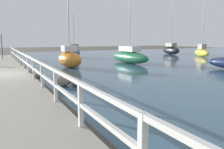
% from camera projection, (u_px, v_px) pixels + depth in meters
% --- Properties ---
extents(railing, '(0.10, 32.50, 1.02)m').
position_uv_depth(railing, '(27.00, 61.00, 12.86)').
color(railing, silver).
rests_on(railing, dock_walkway).
extents(boulder_water_edge, '(0.46, 0.42, 0.35)m').
position_uv_depth(boulder_water_edge, '(38.00, 75.00, 12.91)').
color(boulder_water_edge, gray).
rests_on(boulder_water_edge, ground).
extents(boulder_far_strip, '(0.79, 0.71, 0.59)m').
position_uv_depth(boulder_far_strip, '(63.00, 80.00, 10.55)').
color(boulder_far_strip, gray).
rests_on(boulder_far_strip, ground).
extents(boulder_mid_strip, '(0.68, 0.61, 0.51)m').
position_uv_depth(boulder_mid_strip, '(58.00, 77.00, 11.64)').
color(boulder_mid_strip, '#666056').
rests_on(boulder_mid_strip, ground).
extents(boulder_upstream, '(0.54, 0.48, 0.40)m').
position_uv_depth(boulder_upstream, '(76.00, 82.00, 10.57)').
color(boulder_upstream, gray).
rests_on(boulder_upstream, ground).
extents(dock_lamp, '(0.22, 0.22, 2.65)m').
position_uv_depth(dock_lamp, '(1.00, 41.00, 21.77)').
color(dock_lamp, '#2D2D33').
rests_on(dock_lamp, dock_walkway).
extents(sailboat_green, '(1.46, 5.91, 6.26)m').
position_uv_depth(sailboat_green, '(129.00, 56.00, 21.19)').
color(sailboat_green, '#236B42').
rests_on(sailboat_green, water_surface).
extents(sailboat_yellow, '(2.33, 3.75, 7.09)m').
position_uv_depth(sailboat_yellow, '(202.00, 52.00, 29.80)').
color(sailboat_yellow, gold).
rests_on(sailboat_yellow, water_surface).
extents(sailboat_blue, '(2.49, 4.51, 5.74)m').
position_uv_depth(sailboat_blue, '(74.00, 52.00, 27.96)').
color(sailboat_blue, '#2D4C9E').
rests_on(sailboat_blue, water_surface).
extents(sailboat_black, '(2.23, 4.73, 8.16)m').
position_uv_depth(sailboat_black, '(171.00, 50.00, 34.60)').
color(sailboat_black, black).
rests_on(sailboat_black, water_surface).
extents(sailboat_orange, '(1.80, 3.36, 6.47)m').
position_uv_depth(sailboat_orange, '(70.00, 59.00, 17.77)').
color(sailboat_orange, orange).
rests_on(sailboat_orange, water_surface).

